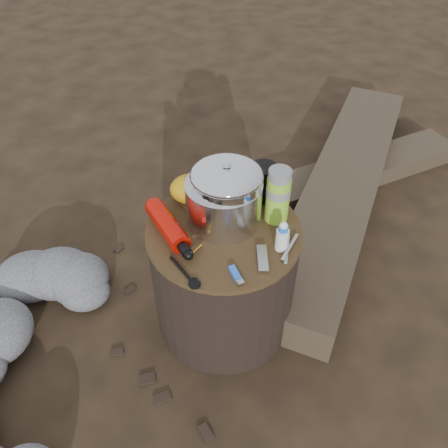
{
  "coord_description": "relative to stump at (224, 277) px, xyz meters",
  "views": [
    {
      "loc": [
        -0.08,
        -1.04,
        1.44
      ],
      "look_at": [
        0.0,
        0.0,
        0.48
      ],
      "focal_mm": 36.58,
      "sensor_mm": 36.0,
      "label": 1
    }
  ],
  "objects": [
    {
      "name": "spork",
      "position": [
        -0.13,
        -0.16,
        0.23
      ],
      "size": [
        0.1,
        0.13,
        0.01
      ],
      "primitive_type": null,
      "rotation": [
        0.0,
        0.0,
        0.56
      ],
      "color": "black",
      "rests_on": "stump"
    },
    {
      "name": "log_main",
      "position": [
        0.63,
        0.65,
        -0.15
      ],
      "size": [
        1.12,
        1.76,
        0.15
      ],
      "primitive_type": "cube",
      "rotation": [
        0.0,
        0.0,
        -0.48
      ],
      "color": "#403426",
      "rests_on": "ground"
    },
    {
      "name": "pot_grabber",
      "position": [
        0.18,
        -0.1,
        0.23
      ],
      "size": [
        0.08,
        0.13,
        0.01
      ],
      "primitive_type": null,
      "rotation": [
        0.0,
        0.0,
        -0.41
      ],
      "color": "#ACACB1",
      "rests_on": "stump"
    },
    {
      "name": "food_pouch",
      "position": [
        -0.02,
        0.18,
        0.29
      ],
      "size": [
        0.1,
        0.04,
        0.13
      ],
      "primitive_type": "cube",
      "rotation": [
        0.0,
        0.0,
        0.21
      ],
      "color": "#131552",
      "rests_on": "stump"
    },
    {
      "name": "lighter",
      "position": [
        0.02,
        -0.19,
        0.23
      ],
      "size": [
        0.04,
        0.08,
        0.01
      ],
      "primitive_type": "cube",
      "rotation": [
        0.0,
        0.0,
        0.3
      ],
      "color": "blue",
      "rests_on": "stump"
    },
    {
      "name": "thermos",
      "position": [
        0.17,
        0.04,
        0.32
      ],
      "size": [
        0.07,
        0.07,
        0.19
      ],
      "primitive_type": "cylinder",
      "color": "#93CF30",
      "rests_on": "stump"
    },
    {
      "name": "log_small",
      "position": [
        0.77,
        0.81,
        -0.18
      ],
      "size": [
        1.14,
        0.61,
        0.09
      ],
      "primitive_type": "cube",
      "rotation": [
        0.0,
        0.0,
        -1.2
      ],
      "color": "#403426",
      "rests_on": "ground"
    },
    {
      "name": "foil_windscreen",
      "position": [
        0.0,
        0.05,
        0.3
      ],
      "size": [
        0.24,
        0.24,
        0.15
      ],
      "primitive_type": "cylinder",
      "color": "silver",
      "rests_on": "stump"
    },
    {
      "name": "stuff_sack",
      "position": [
        -0.1,
        0.16,
        0.27
      ],
      "size": [
        0.14,
        0.11,
        0.09
      ],
      "primitive_type": "ellipsoid",
      "color": "#CE960F",
      "rests_on": "stump"
    },
    {
      "name": "ground",
      "position": [
        0.0,
        0.0,
        -0.23
      ],
      "size": [
        60.0,
        60.0,
        0.0
      ],
      "primitive_type": "plane",
      "color": "#2F2216",
      "rests_on": "ground"
    },
    {
      "name": "fuel_bottle",
      "position": [
        -0.17,
        0.0,
        0.26
      ],
      "size": [
        0.17,
        0.27,
        0.06
      ],
      "primitive_type": null,
      "rotation": [
        0.0,
        0.0,
        0.44
      ],
      "color": "red",
      "rests_on": "stump"
    },
    {
      "name": "multitool",
      "position": [
        0.1,
        -0.14,
        0.23
      ],
      "size": [
        0.04,
        0.11,
        0.01
      ],
      "primitive_type": "cube",
      "rotation": [
        0.0,
        0.0,
        -0.07
      ],
      "color": "#ACACB1",
      "rests_on": "stump"
    },
    {
      "name": "stump",
      "position": [
        0.0,
        0.0,
        0.0
      ],
      "size": [
        0.49,
        0.49,
        0.45
      ],
      "primitive_type": "cylinder",
      "color": "black",
      "rests_on": "ground"
    },
    {
      "name": "travel_mug",
      "position": [
        0.14,
        0.15,
        0.29
      ],
      "size": [
        0.08,
        0.08,
        0.13
      ],
      "primitive_type": "cylinder",
      "color": "black",
      "rests_on": "stump"
    },
    {
      "name": "rock_ring",
      "position": [
        -0.67,
        -0.16,
        -0.14
      ],
      "size": [
        0.42,
        0.93,
        0.18
      ],
      "primitive_type": null,
      "color": "slate",
      "rests_on": "ground"
    },
    {
      "name": "squeeze_bottle",
      "position": [
        0.17,
        -0.09,
        0.27
      ],
      "size": [
        0.04,
        0.04,
        0.09
      ],
      "primitive_type": "cylinder",
      "color": "white",
      "rests_on": "stump"
    },
    {
      "name": "camping_pot",
      "position": [
        0.01,
        0.05,
        0.33
      ],
      "size": [
        0.22,
        0.22,
        0.22
      ],
      "primitive_type": "cylinder",
      "color": "white",
      "rests_on": "stump"
    }
  ]
}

